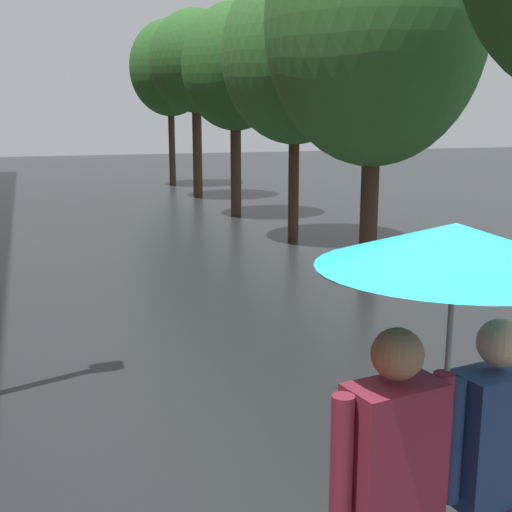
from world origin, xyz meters
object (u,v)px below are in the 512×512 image
(couple_under_umbrella, at_px, (448,388))
(street_tree_5, at_px, (170,68))
(street_tree_1, at_px, (376,24))
(street_tree_4, at_px, (196,62))
(street_tree_2, at_px, (295,55))
(street_tree_3, at_px, (235,67))

(couple_under_umbrella, bearing_deg, street_tree_5, 81.24)
(street_tree_1, bearing_deg, street_tree_5, 89.62)
(street_tree_4, distance_m, street_tree_5, 3.71)
(couple_under_umbrella, bearing_deg, street_tree_2, 71.58)
(street_tree_3, relative_size, street_tree_4, 0.93)
(street_tree_2, distance_m, street_tree_3, 3.56)
(street_tree_4, bearing_deg, street_tree_2, -89.33)
(street_tree_5, bearing_deg, street_tree_2, -89.56)
(street_tree_3, height_order, street_tree_4, street_tree_4)
(street_tree_1, height_order, street_tree_4, street_tree_1)
(street_tree_5, height_order, couple_under_umbrella, street_tree_5)
(street_tree_2, distance_m, street_tree_5, 11.24)
(street_tree_1, bearing_deg, street_tree_3, 89.31)
(street_tree_4, relative_size, street_tree_5, 0.97)
(street_tree_1, bearing_deg, street_tree_2, 86.96)
(street_tree_4, height_order, couple_under_umbrella, street_tree_4)
(street_tree_1, relative_size, street_tree_4, 1.05)
(street_tree_1, xyz_separation_m, couple_under_umbrella, (-3.20, -6.68, -2.35))
(street_tree_3, bearing_deg, street_tree_4, 89.84)
(street_tree_3, xyz_separation_m, street_tree_5, (0.01, 7.68, 0.43))
(street_tree_2, relative_size, street_tree_3, 1.04)
(street_tree_3, height_order, street_tree_5, street_tree_5)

